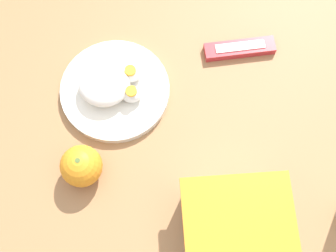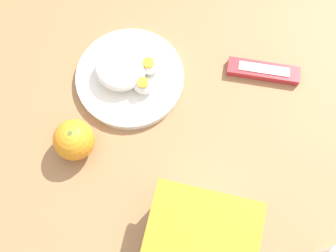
# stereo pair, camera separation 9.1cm
# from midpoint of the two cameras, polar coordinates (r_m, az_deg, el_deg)

# --- Properties ---
(ground_plane) EXTENTS (10.00, 10.00, 0.00)m
(ground_plane) POSITION_cam_midpoint_polar(r_m,az_deg,el_deg) (1.70, -0.30, -8.59)
(ground_plane) COLOR #B2A899
(table) EXTENTS (0.98, 0.85, 0.78)m
(table) POSITION_cam_midpoint_polar(r_m,az_deg,el_deg) (1.05, -0.48, -1.51)
(table) COLOR #996B42
(table) RESTS_ON ground_plane
(food_container) EXTENTS (0.19, 0.14, 0.10)m
(food_container) POSITION_cam_midpoint_polar(r_m,az_deg,el_deg) (0.86, 5.05, -11.79)
(food_container) COLOR white
(food_container) RESTS_ON table
(orange_fruit) EXTENTS (0.08, 0.08, 0.08)m
(orange_fruit) POSITION_cam_midpoint_polar(r_m,az_deg,el_deg) (0.90, -13.38, -5.19)
(orange_fruit) COLOR orange
(orange_fruit) RESTS_ON table
(rice_plate) EXTENTS (0.22, 0.22, 0.06)m
(rice_plate) POSITION_cam_midpoint_polar(r_m,az_deg,el_deg) (0.97, -9.43, 4.21)
(rice_plate) COLOR silver
(rice_plate) RESTS_ON table
(candy_bar) EXTENTS (0.15, 0.05, 0.02)m
(candy_bar) POSITION_cam_midpoint_polar(r_m,az_deg,el_deg) (1.01, 6.18, 9.03)
(candy_bar) COLOR #B7282D
(candy_bar) RESTS_ON table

